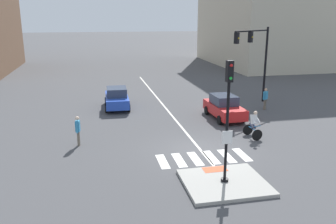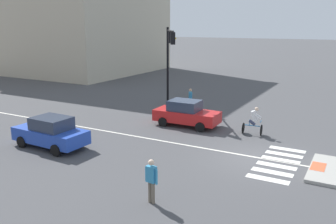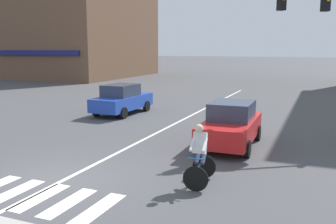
% 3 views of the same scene
% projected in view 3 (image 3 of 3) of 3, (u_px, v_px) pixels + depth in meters
% --- Properties ---
extents(ground_plane, '(300.00, 300.00, 0.00)m').
position_uv_depth(ground_plane, '(54.00, 181.00, 10.12)').
color(ground_plane, '#474749').
extents(crosswalk_stripe_c, '(0.44, 1.80, 0.01)m').
position_uv_depth(crosswalk_stripe_c, '(14.00, 192.00, 9.36)').
color(crosswalk_stripe_c, silver).
rests_on(crosswalk_stripe_c, ground).
extents(crosswalk_stripe_d, '(0.44, 1.80, 0.01)m').
position_uv_depth(crosswalk_stripe_d, '(40.00, 197.00, 9.05)').
color(crosswalk_stripe_d, silver).
rests_on(crosswalk_stripe_d, ground).
extents(crosswalk_stripe_e, '(0.44, 1.80, 0.01)m').
position_uv_depth(crosswalk_stripe_e, '(68.00, 203.00, 8.73)').
color(crosswalk_stripe_e, silver).
rests_on(crosswalk_stripe_e, ground).
extents(crosswalk_stripe_f, '(0.44, 1.80, 0.01)m').
position_uv_depth(crosswalk_stripe_f, '(99.00, 208.00, 8.41)').
color(crosswalk_stripe_f, silver).
rests_on(crosswalk_stripe_f, ground).
extents(lane_centre_line, '(0.14, 28.00, 0.01)m').
position_uv_depth(lane_centre_line, '(185.00, 118.00, 19.14)').
color(lane_centre_line, silver).
rests_on(lane_centre_line, ground).
extents(car_blue_westbound_far, '(1.95, 4.15, 1.64)m').
position_uv_depth(car_blue_westbound_far, '(122.00, 99.00, 20.38)').
color(car_blue_westbound_far, '#2347B7').
rests_on(car_blue_westbound_far, ground).
extents(car_red_eastbound_mid, '(1.92, 4.14, 1.64)m').
position_uv_depth(car_red_eastbound_mid, '(231.00, 124.00, 13.68)').
color(car_red_eastbound_mid, red).
rests_on(car_red_eastbound_mid, ground).
extents(cyclist, '(0.75, 1.14, 1.68)m').
position_uv_depth(cyclist, '(200.00, 153.00, 9.71)').
color(cyclist, black).
rests_on(cyclist, ground).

